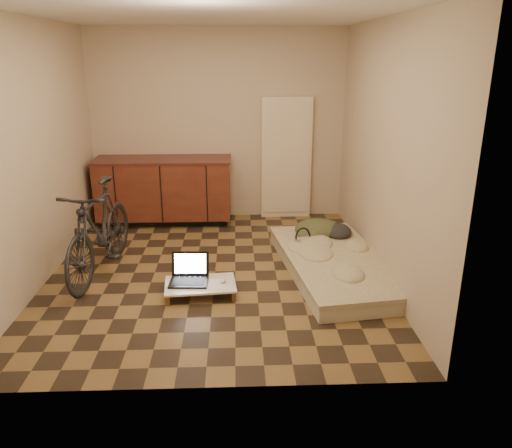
{
  "coord_description": "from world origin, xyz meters",
  "views": [
    {
      "loc": [
        0.25,
        -4.99,
        2.25
      ],
      "look_at": [
        0.44,
        -0.03,
        0.55
      ],
      "focal_mm": 35.0,
      "sensor_mm": 36.0,
      "label": 1
    }
  ],
  "objects_px": {
    "lap_desk": "(200,285)",
    "laptop": "(189,276)",
    "bicycle": "(99,225)",
    "futon": "(335,264)"
  },
  "relations": [
    {
      "from": "futon",
      "to": "laptop",
      "type": "xyz_separation_m",
      "value": [
        -1.54,
        -0.4,
        0.07
      ]
    },
    {
      "from": "bicycle",
      "to": "laptop",
      "type": "distance_m",
      "value": 1.13
    },
    {
      "from": "futon",
      "to": "laptop",
      "type": "relative_size",
      "value": 5.79
    },
    {
      "from": "bicycle",
      "to": "lap_desk",
      "type": "height_order",
      "value": "bicycle"
    },
    {
      "from": "laptop",
      "to": "futon",
      "type": "bearing_deg",
      "value": 17.01
    },
    {
      "from": "bicycle",
      "to": "lap_desk",
      "type": "distance_m",
      "value": 1.28
    },
    {
      "from": "lap_desk",
      "to": "laptop",
      "type": "relative_size",
      "value": 1.88
    },
    {
      "from": "bicycle",
      "to": "laptop",
      "type": "bearing_deg",
      "value": -17.46
    },
    {
      "from": "bicycle",
      "to": "lap_desk",
      "type": "relative_size",
      "value": 2.36
    },
    {
      "from": "bicycle",
      "to": "laptop",
      "type": "xyz_separation_m",
      "value": [
        0.96,
        -0.45,
        -0.39
      ]
    }
  ]
}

